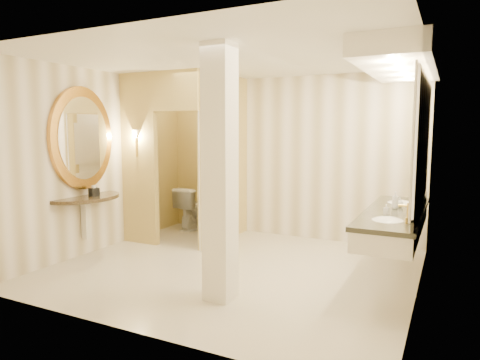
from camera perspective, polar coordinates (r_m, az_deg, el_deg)
The scene contains 16 objects.
floor at distance 5.77m, azimuth -0.99°, elevation -11.67°, with size 4.50×4.50×0.00m, color beige.
ceiling at distance 5.55m, azimuth -1.04°, elevation 15.83°, with size 4.50×4.50×0.00m, color white.
wall_back at distance 7.33m, azimuth 6.22°, elevation 2.99°, with size 4.50×0.02×2.70m, color white.
wall_front at distance 3.85m, azimuth -14.88°, elevation -0.53°, with size 4.50×0.02×2.70m, color white.
wall_left at distance 6.83m, azimuth -18.02°, elevation 2.43°, with size 0.02×4.00×2.70m, color white.
wall_right at distance 4.89m, azimuth 23.07°, elevation 0.66°, with size 0.02×4.00×2.70m, color white.
toilet_closet at distance 6.89m, azimuth -5.49°, elevation 3.06°, with size 1.50×1.55×2.70m.
wall_sconce at distance 6.92m, azimuth -13.70°, elevation 5.79°, with size 0.14×0.14×0.42m.
vanity at distance 5.29m, azimuth 20.55°, elevation 4.21°, with size 0.75×2.44×2.09m.
console_shelf at distance 6.53m, azimuth -20.25°, elevation 2.17°, with size 1.12×1.12×2.01m.
pillar at distance 4.49m, azimuth -2.69°, elevation 0.70°, with size 0.29×0.29×2.70m, color white.
tissue_box at distance 6.46m, azimuth -18.89°, elevation -1.53°, with size 0.12×0.12×0.12m, color black.
toilet at distance 7.95m, azimuth -6.09°, elevation -3.71°, with size 0.43×0.76×0.78m, color white.
soap_bottle_a at distance 5.07m, azimuth 18.92°, elevation -3.74°, with size 0.05×0.05×0.12m, color beige.
soap_bottle_b at distance 5.61m, azimuth 20.51°, elevation -2.80°, with size 0.09×0.09×0.12m, color silver.
soap_bottle_c at distance 5.47m, azimuth 19.99°, elevation -2.54°, with size 0.08×0.08×0.21m, color #C6B28C.
Camera 1 is at (2.53, -4.86, 1.82)m, focal length 32.00 mm.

